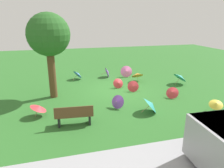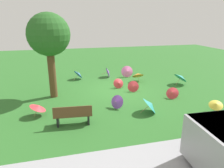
% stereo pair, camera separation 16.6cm
% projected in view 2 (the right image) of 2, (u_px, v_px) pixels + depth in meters
% --- Properties ---
extents(ground, '(40.00, 40.00, 0.00)m').
position_uv_depth(ground, '(116.00, 90.00, 13.13)').
color(ground, '#2D6B28').
extents(park_bench, '(1.63, 0.61, 0.90)m').
position_uv_depth(park_bench, '(73.00, 115.00, 8.64)').
color(park_bench, brown).
rests_on(park_bench, ground).
extents(shade_tree, '(2.30, 2.30, 4.69)m').
position_uv_depth(shade_tree, '(49.00, 36.00, 10.96)').
color(shade_tree, brown).
rests_on(shade_tree, ground).
extents(parasol_orange_1, '(0.84, 0.82, 0.79)m').
position_uv_depth(parasol_orange_1, '(138.00, 75.00, 14.74)').
color(parasol_orange_1, tan).
rests_on(parasol_orange_1, ground).
extents(parasol_red_0, '(0.77, 0.78, 0.70)m').
position_uv_depth(parasol_red_0, '(38.00, 107.00, 9.47)').
color(parasol_red_0, tan).
rests_on(parasol_red_0, ground).
extents(parasol_teal_1, '(0.89, 1.01, 0.82)m').
position_uv_depth(parasol_teal_1, '(150.00, 105.00, 9.84)').
color(parasol_teal_1, tan).
rests_on(parasol_teal_1, ground).
extents(parasol_blue_0, '(0.89, 0.97, 0.76)m').
position_uv_depth(parasol_blue_0, '(79.00, 74.00, 15.33)').
color(parasol_blue_0, tan).
rests_on(parasol_blue_0, ground).
extents(parasol_yellow_0, '(0.88, 0.88, 0.63)m').
position_uv_depth(parasol_yellow_0, '(216.00, 104.00, 9.84)').
color(parasol_yellow_0, tan).
rests_on(parasol_yellow_0, ground).
extents(parasol_red_1, '(0.67, 0.69, 0.66)m').
position_uv_depth(parasol_red_1, '(119.00, 83.00, 13.35)').
color(parasol_red_1, tan).
rests_on(parasol_red_1, ground).
extents(parasol_red_2, '(0.80, 0.78, 0.68)m').
position_uv_depth(parasol_red_2, '(133.00, 86.00, 12.71)').
color(parasol_red_2, tan).
rests_on(parasol_red_2, ground).
extents(parasol_purple_0, '(0.71, 0.79, 0.79)m').
position_uv_depth(parasol_purple_0, '(108.00, 72.00, 15.91)').
color(parasol_purple_0, tan).
rests_on(parasol_purple_0, ground).
extents(parasol_red_3, '(0.88, 0.88, 0.66)m').
position_uv_depth(parasol_red_3, '(172.00, 93.00, 11.63)').
color(parasol_red_3, tan).
rests_on(parasol_red_3, ground).
extents(parasol_teal_2, '(0.97, 1.04, 0.89)m').
position_uv_depth(parasol_teal_2, '(181.00, 77.00, 14.06)').
color(parasol_teal_2, tan).
rests_on(parasol_teal_2, ground).
extents(parasol_purple_1, '(0.77, 0.80, 0.71)m').
position_uv_depth(parasol_purple_1, '(116.00, 102.00, 10.31)').
color(parasol_purple_1, tan).
rests_on(parasol_purple_1, ground).
extents(parasol_pink_1, '(1.00, 0.92, 0.90)m').
position_uv_depth(parasol_pink_1, '(127.00, 71.00, 15.87)').
color(parasol_pink_1, tan).
rests_on(parasol_pink_1, ground).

